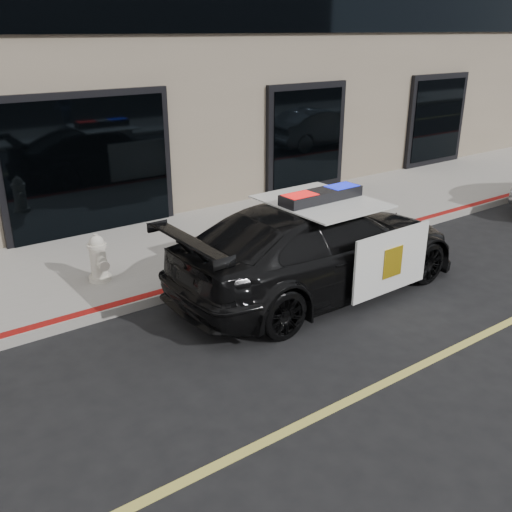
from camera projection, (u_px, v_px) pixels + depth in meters
ground at (392, 380)px, 6.87m from camera, size 120.00×120.00×0.00m
sidewalk_n at (181, 248)px, 10.80m from camera, size 60.00×3.50×0.15m
police_car at (319, 246)px, 8.99m from camera, size 2.41×5.14×1.66m
fire_hydrant at (98, 259)px, 9.09m from camera, size 0.36×0.50×0.79m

